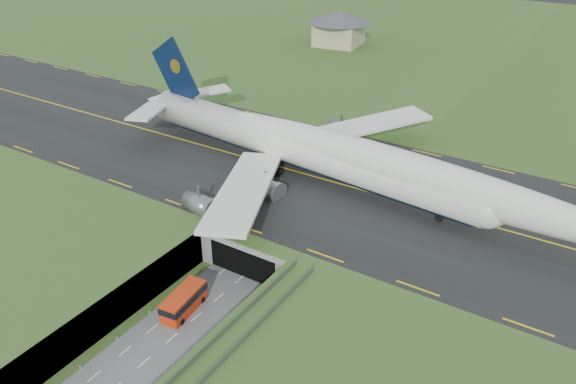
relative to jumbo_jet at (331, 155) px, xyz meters
The scene contains 8 objects.
ground 34.21m from the jumbo_jet, 93.20° to the right, with size 900.00×900.00×0.00m, color #385522.
airfield_deck 33.31m from the jumbo_jet, 93.20° to the right, with size 800.00×800.00×6.00m, color gray.
trench_road 41.30m from the jumbo_jet, 92.59° to the right, with size 12.00×75.00×0.20m, color slate.
taxiway 5.98m from the jumbo_jet, 153.22° to the left, with size 800.00×44.00×0.18m, color black.
tunnel_portal 17.61m from the jumbo_jet, 96.65° to the right, with size 17.00×22.30×6.00m.
jumbo_jet is the anchor object (origin of this frame).
shuttle_tram 36.49m from the jumbo_jet, 96.78° to the right, with size 3.83×8.09×3.18m.
service_building 101.54m from the jumbo_jet, 116.89° to the left, with size 22.94×22.94×11.21m.
Camera 1 is at (43.07, -47.18, 52.93)m, focal length 35.00 mm.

